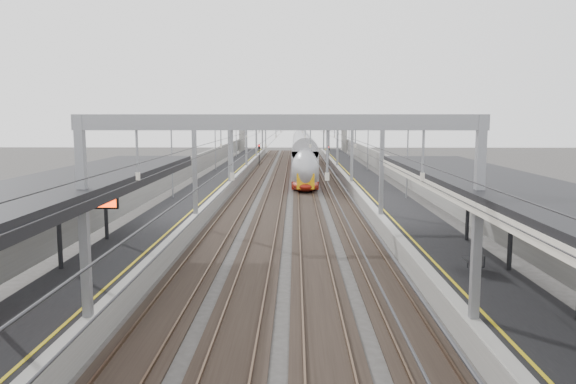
{
  "coord_description": "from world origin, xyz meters",
  "views": [
    {
      "loc": [
        0.5,
        -15.62,
        7.47
      ],
      "look_at": [
        0.0,
        21.95,
        2.53
      ],
      "focal_mm": 35.0,
      "sensor_mm": 36.0,
      "label": 1
    }
  ],
  "objects_px": {
    "overbridge": "(293,129)",
    "bench": "(475,260)",
    "train": "(303,157)",
    "signal_green": "(259,151)"
  },
  "relations": [
    {
      "from": "train",
      "to": "bench",
      "type": "height_order",
      "value": "train"
    },
    {
      "from": "overbridge",
      "to": "signal_green",
      "type": "relative_size",
      "value": 6.33
    },
    {
      "from": "overbridge",
      "to": "train",
      "type": "xyz_separation_m",
      "value": [
        1.5,
        -37.3,
        -3.16
      ]
    },
    {
      "from": "train",
      "to": "bench",
      "type": "bearing_deg",
      "value": -83.13
    },
    {
      "from": "bench",
      "to": "signal_green",
      "type": "bearing_deg",
      "value": 101.63
    },
    {
      "from": "overbridge",
      "to": "train",
      "type": "height_order",
      "value": "overbridge"
    },
    {
      "from": "overbridge",
      "to": "bench",
      "type": "xyz_separation_m",
      "value": [
        8.13,
        -92.35,
        -3.77
      ]
    },
    {
      "from": "overbridge",
      "to": "bench",
      "type": "relative_size",
      "value": 12.65
    },
    {
      "from": "train",
      "to": "bench",
      "type": "relative_size",
      "value": 29.19
    },
    {
      "from": "train",
      "to": "signal_green",
      "type": "relative_size",
      "value": 14.61
    }
  ]
}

